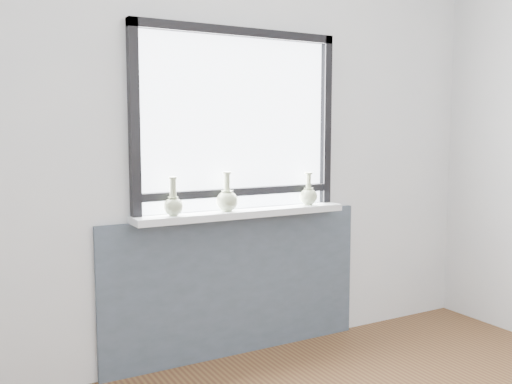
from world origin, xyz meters
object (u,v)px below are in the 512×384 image
vase_b (227,199)px  vase_c (308,195)px  windowsill (243,213)px  vase_a (173,204)px

vase_b → vase_c: size_ratio=1.12×
windowsill → vase_b: size_ratio=5.80×
vase_b → vase_c: bearing=0.3°
windowsill → vase_b: (-0.11, -0.01, 0.09)m
vase_a → vase_b: 0.33m
vase_b → windowsill: bearing=5.1°
vase_a → vase_c: vase_a is taller
windowsill → vase_c: vase_c is taller
windowsill → vase_c: bearing=-0.8°
vase_a → vase_c: 0.90m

